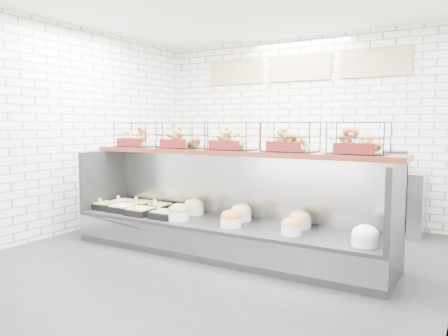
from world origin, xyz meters
The scene contains 5 objects.
ground centered at (0.00, 0.00, 0.00)m, with size 5.50×5.50×0.00m, color black.
room_shell centered at (0.00, 0.60, 2.06)m, with size 5.02×5.51×3.01m.
display_case centered at (-0.03, 0.34, 0.33)m, with size 4.00×0.90×1.20m.
bagel_shelf centered at (0.00, 0.52, 1.38)m, with size 4.10×0.50×0.40m.
prep_counter centered at (0.00, 2.43, 0.47)m, with size 4.00×0.60×1.20m.
Camera 1 is at (2.68, -4.14, 1.57)m, focal length 35.00 mm.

